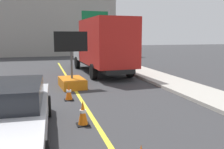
% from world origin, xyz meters
% --- Properties ---
extents(arrow_board_trailer, '(1.60, 1.88, 2.70)m').
position_xyz_m(arrow_board_trailer, '(-0.06, 12.90, 0.48)').
color(arrow_board_trailer, orange).
rests_on(arrow_board_trailer, ground).
extents(box_truck, '(2.82, 7.80, 3.52)m').
position_xyz_m(box_truck, '(2.42, 16.81, 1.89)').
color(box_truck, black).
rests_on(box_truck, ground).
extents(pickup_car, '(2.23, 5.25, 1.38)m').
position_xyz_m(pickup_car, '(-2.31, 7.13, 0.70)').
color(pickup_car, silver).
rests_on(pickup_car, ground).
extents(highway_guide_sign, '(2.78, 0.33, 5.00)m').
position_xyz_m(highway_guide_sign, '(4.23, 24.58, 3.42)').
color(highway_guide_sign, gray).
rests_on(highway_guide_sign, ground).
extents(far_building_block, '(17.15, 8.65, 9.24)m').
position_xyz_m(far_building_block, '(-0.82, 35.61, 4.62)').
color(far_building_block, gray).
rests_on(far_building_block, ground).
extents(traffic_cone_mid_lane, '(0.36, 0.36, 0.72)m').
position_xyz_m(traffic_cone_mid_lane, '(-0.37, 7.69, 0.35)').
color(traffic_cone_mid_lane, black).
rests_on(traffic_cone_mid_lane, ground).
extents(traffic_cone_far_lane, '(0.36, 0.36, 0.65)m').
position_xyz_m(traffic_cone_far_lane, '(-0.47, 10.53, 0.32)').
color(traffic_cone_far_lane, black).
rests_on(traffic_cone_far_lane, ground).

